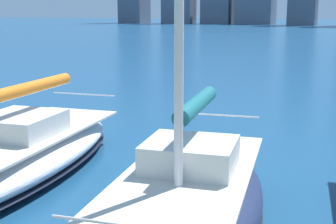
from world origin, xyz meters
name	(u,v)px	position (x,y,z in m)	size (l,w,h in m)	color
sailboat_teal	(185,200)	(-0.65, -5.92, 0.69)	(3.72, 7.30, 11.35)	navy
sailboat_orange	(11,155)	(4.53, -7.09, 0.60)	(3.90, 9.39, 12.60)	white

